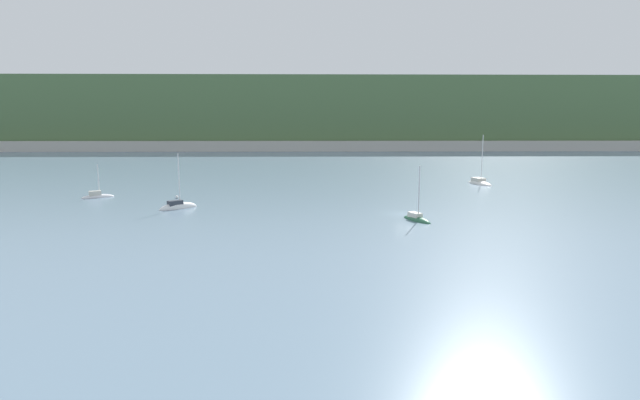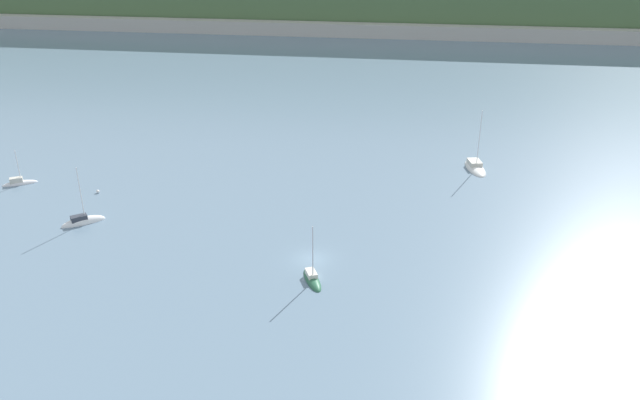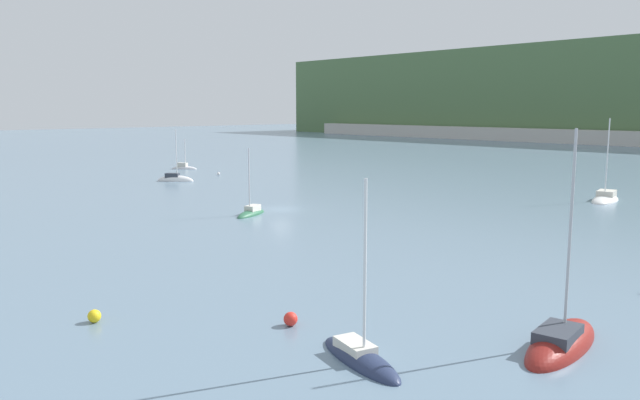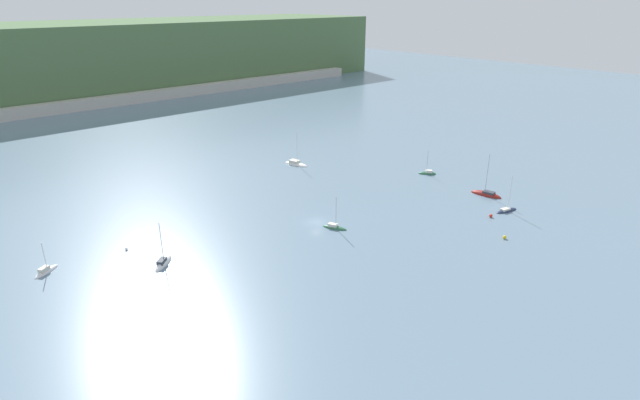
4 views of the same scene
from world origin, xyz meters
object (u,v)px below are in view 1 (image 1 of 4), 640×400
at_px(mooring_buoy_2, 177,197).
at_px(sailboat_5, 178,208).
at_px(sailboat_0, 417,219).
at_px(sailboat_1, 480,183).
at_px(sailboat_2, 97,197).

bearing_deg(mooring_buoy_2, sailboat_5, -74.43).
xyz_separation_m(sailboat_0, sailboat_1, (21.61, 38.99, 0.00)).
distance_m(sailboat_0, sailboat_2, 55.09).
bearing_deg(sailboat_2, mooring_buoy_2, -36.67).
bearing_deg(sailboat_5, sailboat_2, 106.49).
xyz_separation_m(sailboat_1, mooring_buoy_2, (-58.38, -19.02, 0.12)).
bearing_deg(mooring_buoy_2, sailboat_0, -28.51).
xyz_separation_m(sailboat_5, mooring_buoy_2, (-2.79, 10.02, 0.14)).
relative_size(sailboat_0, sailboat_5, 0.86).
distance_m(sailboat_0, sailboat_1, 44.58).
xyz_separation_m(sailboat_1, sailboat_2, (-72.39, -17.63, 0.01)).
relative_size(sailboat_1, sailboat_5, 1.21).
height_order(sailboat_5, mooring_buoy_2, sailboat_5).
relative_size(sailboat_0, sailboat_2, 1.25).
xyz_separation_m(sailboat_0, sailboat_2, (-50.78, 21.36, 0.02)).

